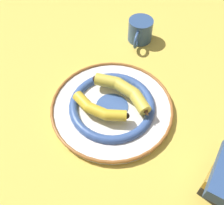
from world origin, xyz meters
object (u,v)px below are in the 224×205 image
coffee_mug (140,30)px  banana_b (97,109)px  decorative_bowl (112,107)px  banana_a (125,91)px

coffee_mug → banana_b: bearing=-5.2°
decorative_bowl → banana_a: (0.02, 0.04, 0.04)m
decorative_bowl → banana_b: (-0.03, -0.04, 0.03)m
decorative_bowl → coffee_mug: (-0.02, 0.33, 0.03)m
decorative_bowl → banana_b: size_ratio=1.97×
decorative_bowl → coffee_mug: size_ratio=2.71×
banana_b → coffee_mug: bearing=95.3°
banana_a → banana_b: (-0.05, -0.08, -0.00)m
decorative_bowl → coffee_mug: bearing=94.1°
decorative_bowl → coffee_mug: coffee_mug is taller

